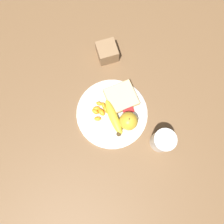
% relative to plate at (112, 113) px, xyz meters
% --- Properties ---
extents(ground_plane, '(3.00, 3.00, 0.00)m').
position_rel_plate_xyz_m(ground_plane, '(0.00, 0.00, -0.01)').
color(ground_plane, brown).
extents(plate, '(0.29, 0.29, 0.01)m').
position_rel_plate_xyz_m(plate, '(0.00, 0.00, 0.00)').
color(plate, silver).
rests_on(plate, ground_plane).
extents(juice_glass, '(0.08, 0.08, 0.09)m').
position_rel_plate_xyz_m(juice_glass, '(0.15, -0.16, 0.04)').
color(juice_glass, silver).
rests_on(juice_glass, ground_plane).
extents(apple, '(0.07, 0.07, 0.08)m').
position_rel_plate_xyz_m(apple, '(0.05, -0.06, 0.04)').
color(apple, gold).
rests_on(apple, plate).
extents(banana, '(0.05, 0.16, 0.04)m').
position_rel_plate_xyz_m(banana, '(-0.00, -0.02, 0.02)').
color(banana, yellow).
rests_on(banana, plate).
extents(bread_slice, '(0.13, 0.12, 0.02)m').
position_rel_plate_xyz_m(bread_slice, '(0.05, 0.05, 0.02)').
color(bread_slice, '#AB8751').
rests_on(bread_slice, plate).
extents(fork, '(0.19, 0.03, 0.00)m').
position_rel_plate_xyz_m(fork, '(-0.00, -0.02, 0.01)').
color(fork, '#B2B2B7').
rests_on(fork, plate).
extents(jam_packet, '(0.04, 0.04, 0.02)m').
position_rel_plate_xyz_m(jam_packet, '(0.06, -0.01, 0.01)').
color(jam_packet, silver).
rests_on(jam_packet, plate).
extents(orange_segment_0, '(0.03, 0.04, 0.02)m').
position_rel_plate_xyz_m(orange_segment_0, '(-0.04, 0.01, 0.01)').
color(orange_segment_0, orange).
rests_on(orange_segment_0, plate).
extents(orange_segment_1, '(0.03, 0.02, 0.02)m').
position_rel_plate_xyz_m(orange_segment_1, '(-0.06, -0.01, 0.01)').
color(orange_segment_1, orange).
rests_on(orange_segment_1, plate).
extents(orange_segment_2, '(0.02, 0.03, 0.01)m').
position_rel_plate_xyz_m(orange_segment_2, '(-0.02, 0.04, 0.01)').
color(orange_segment_2, orange).
rests_on(orange_segment_2, plate).
extents(orange_segment_3, '(0.03, 0.04, 0.02)m').
position_rel_plate_xyz_m(orange_segment_3, '(-0.06, 0.02, 0.01)').
color(orange_segment_3, orange).
rests_on(orange_segment_3, plate).
extents(orange_segment_4, '(0.02, 0.03, 0.02)m').
position_rel_plate_xyz_m(orange_segment_4, '(-0.02, 0.02, 0.01)').
color(orange_segment_4, orange).
rests_on(orange_segment_4, plate).
extents(orange_segment_5, '(0.03, 0.03, 0.02)m').
position_rel_plate_xyz_m(orange_segment_5, '(-0.00, 0.04, 0.01)').
color(orange_segment_5, orange).
rests_on(orange_segment_5, plate).
extents(orange_segment_6, '(0.03, 0.02, 0.02)m').
position_rel_plate_xyz_m(orange_segment_6, '(-0.01, 0.01, 0.01)').
color(orange_segment_6, orange).
rests_on(orange_segment_6, plate).
extents(orange_segment_7, '(0.03, 0.03, 0.01)m').
position_rel_plate_xyz_m(orange_segment_7, '(-0.04, 0.05, 0.01)').
color(orange_segment_7, orange).
rests_on(orange_segment_7, plate).
extents(orange_segment_8, '(0.03, 0.03, 0.02)m').
position_rel_plate_xyz_m(orange_segment_8, '(0.00, 0.03, 0.01)').
color(orange_segment_8, orange).
rests_on(orange_segment_8, plate).
extents(orange_segment_9, '(0.03, 0.02, 0.02)m').
position_rel_plate_xyz_m(orange_segment_9, '(-0.05, 0.03, 0.01)').
color(orange_segment_9, orange).
rests_on(orange_segment_9, plate).
extents(condiment_caddy, '(0.08, 0.08, 0.07)m').
position_rel_plate_xyz_m(condiment_caddy, '(0.06, 0.25, 0.03)').
color(condiment_caddy, '#93704C').
rests_on(condiment_caddy, ground_plane).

